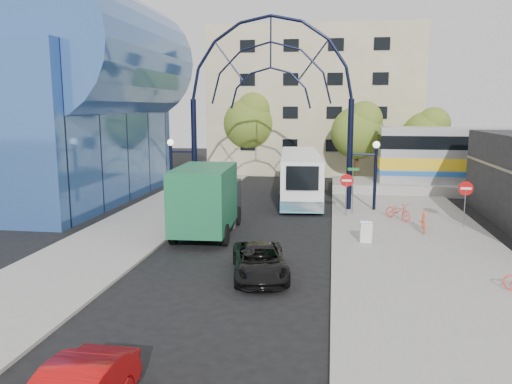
% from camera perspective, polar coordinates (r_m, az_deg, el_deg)
% --- Properties ---
extents(ground, '(120.00, 120.00, 0.00)m').
position_cam_1_polar(ground, '(19.11, -3.71, -10.18)').
color(ground, black).
rests_on(ground, ground).
extents(sidewalk_east, '(8.00, 56.00, 0.12)m').
position_cam_1_polar(sidewalk_east, '(22.85, 18.78, -7.19)').
color(sidewalk_east, gray).
rests_on(sidewalk_east, ground).
extents(plaza_west, '(5.00, 50.00, 0.12)m').
position_cam_1_polar(plaza_west, '(26.54, -14.74, -4.66)').
color(plaza_west, gray).
rests_on(plaza_west, ground).
extents(gateway_arch, '(13.64, 0.44, 12.10)m').
position_cam_1_polar(gateway_arch, '(31.85, 1.68, 13.40)').
color(gateway_arch, black).
rests_on(gateway_arch, ground).
extents(stop_sign, '(0.80, 0.07, 2.50)m').
position_cam_1_polar(stop_sign, '(29.89, 10.31, 0.87)').
color(stop_sign, slate).
rests_on(stop_sign, sidewalk_east).
extents(do_not_enter_sign, '(0.76, 0.07, 2.48)m').
position_cam_1_polar(do_not_enter_sign, '(28.79, 22.84, -0.10)').
color(do_not_enter_sign, slate).
rests_on(do_not_enter_sign, sidewalk_east).
extents(street_name_sign, '(0.70, 0.70, 2.80)m').
position_cam_1_polar(street_name_sign, '(30.48, 11.04, 1.28)').
color(street_name_sign, slate).
rests_on(street_name_sign, sidewalk_east).
extents(sandwich_board, '(0.55, 0.61, 0.99)m').
position_cam_1_polar(sandwich_board, '(24.27, 12.47, -4.24)').
color(sandwich_board, white).
rests_on(sandwich_board, sidewalk_east).
extents(transit_hall, '(16.50, 18.00, 14.50)m').
position_cam_1_polar(transit_hall, '(37.80, -22.15, 9.29)').
color(transit_hall, '#345B9F').
rests_on(transit_hall, ground).
extents(apartment_block, '(20.00, 12.10, 14.00)m').
position_cam_1_polar(apartment_block, '(52.55, 6.74, 10.17)').
color(apartment_block, tan).
rests_on(apartment_block, ground).
extents(tree_north_a, '(4.48, 4.48, 7.00)m').
position_cam_1_polar(tree_north_a, '(43.57, 11.70, 7.00)').
color(tree_north_a, '#382314').
rests_on(tree_north_a, ground).
extents(tree_north_b, '(5.12, 5.12, 8.00)m').
position_cam_1_polar(tree_north_b, '(48.12, -0.61, 8.22)').
color(tree_north_b, '#382314').
rests_on(tree_north_b, ground).
extents(tree_north_c, '(4.16, 4.16, 6.50)m').
position_cam_1_polar(tree_north_c, '(46.26, 19.05, 6.41)').
color(tree_north_c, '#382314').
rests_on(tree_north_c, ground).
extents(city_bus, '(3.66, 12.09, 3.27)m').
position_cam_1_polar(city_bus, '(35.57, 5.05, 1.92)').
color(city_bus, white).
rests_on(city_bus, ground).
extents(green_truck, '(3.06, 7.23, 3.59)m').
position_cam_1_polar(green_truck, '(25.78, -5.52, -0.86)').
color(green_truck, black).
rests_on(green_truck, ground).
extents(black_suv, '(2.89, 4.71, 1.22)m').
position_cam_1_polar(black_suv, '(19.41, 0.42, -7.94)').
color(black_suv, black).
rests_on(black_suv, ground).
extents(bike_near_a, '(1.68, 1.94, 1.01)m').
position_cam_1_polar(bike_near_a, '(29.69, 15.96, -2.09)').
color(bike_near_a, '#F53E31').
rests_on(bike_near_a, sidewalk_east).
extents(bike_near_b, '(0.69, 1.87, 1.10)m').
position_cam_1_polar(bike_near_b, '(27.29, 18.61, -3.14)').
color(bike_near_b, orange).
rests_on(bike_near_b, sidewalk_east).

